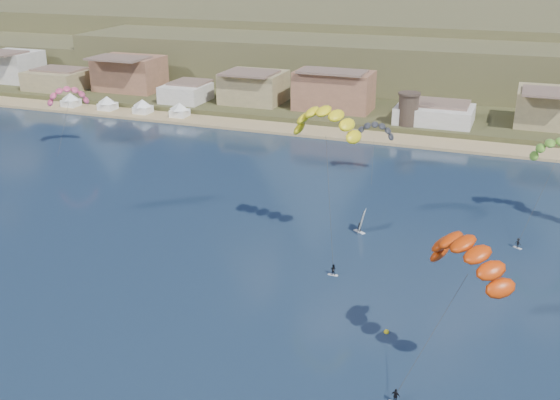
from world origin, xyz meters
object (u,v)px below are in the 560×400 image
(windsurfer, at_px, (360,225))
(buoy, at_px, (386,332))
(kitesurfer_yellow, at_px, (326,118))
(kitesurfer_green, at_px, (559,147))
(watchtower, at_px, (408,109))
(kitesurfer_orange, at_px, (470,250))

(windsurfer, relative_size, buoy, 6.02)
(kitesurfer_yellow, xyz_separation_m, kitesurfer_green, (34.39, 24.28, -7.80))
(watchtower, distance_m, windsurfer, 67.61)
(kitesurfer_green, distance_m, buoy, 51.80)
(windsurfer, bearing_deg, buoy, -69.98)
(watchtower, height_order, kitesurfer_orange, kitesurfer_orange)
(windsurfer, bearing_deg, kitesurfer_orange, -60.47)
(kitesurfer_yellow, relative_size, kitesurfer_orange, 1.29)
(watchtower, relative_size, buoy, 12.84)
(watchtower, xyz_separation_m, kitesurfer_yellow, (-0.16, -74.90, 15.10))
(kitesurfer_yellow, distance_m, kitesurfer_orange, 37.28)
(kitesurfer_green, distance_m, windsurfer, 36.54)
(kitesurfer_green, bearing_deg, kitesurfer_orange, -100.98)
(kitesurfer_orange, height_order, kitesurfer_green, kitesurfer_orange)
(kitesurfer_green, xyz_separation_m, windsurfer, (-30.06, -16.67, -12.40))
(kitesurfer_yellow, xyz_separation_m, windsurfer, (4.33, 7.61, -20.19))
(kitesurfer_yellow, bearing_deg, windsurfer, 60.35)
(buoy, bearing_deg, windsurfer, 110.02)
(kitesurfer_green, relative_size, windsurfer, 4.70)
(buoy, bearing_deg, kitesurfer_yellow, 124.60)
(kitesurfer_orange, height_order, buoy, kitesurfer_orange)
(kitesurfer_orange, xyz_separation_m, kitesurfer_green, (10.08, 51.95, -2.06))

